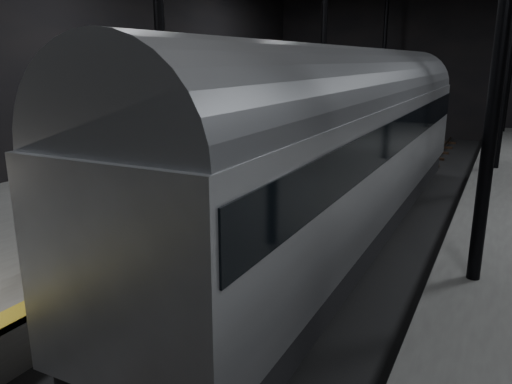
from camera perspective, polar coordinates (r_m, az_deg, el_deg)
The scene contains 6 objects.
ground at distance 15.84m, azimuth 10.36°, elevation -4.92°, with size 44.00×44.00×0.00m, color black.
platform_left at distance 19.06m, azimuth -11.66°, elevation -0.01°, with size 9.00×43.80×1.00m, color #4A4A48.
tactile_strip at distance 16.69m, azimuth -0.21°, elevation -0.03°, with size 0.50×43.80×0.01m, color olive.
track at distance 15.82m, azimuth 10.37°, elevation -4.69°, with size 2.40×43.00×0.24m.
train at distance 15.15m, azimuth 10.97°, elevation 6.20°, with size 3.10×20.70×5.53m.
woman at distance 11.57m, azimuth -23.24°, elevation -3.27°, with size 0.69×0.45×1.89m, color #9E8A61.
Camera 1 is at (4.08, -14.36, 5.32)m, focal length 35.00 mm.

